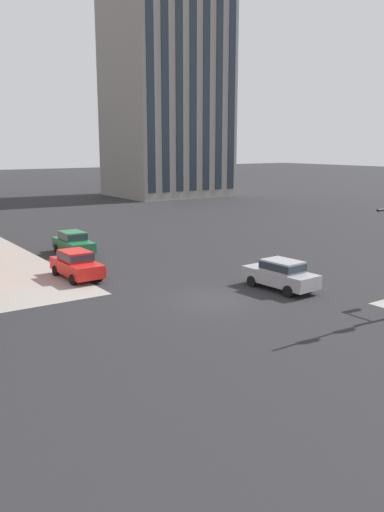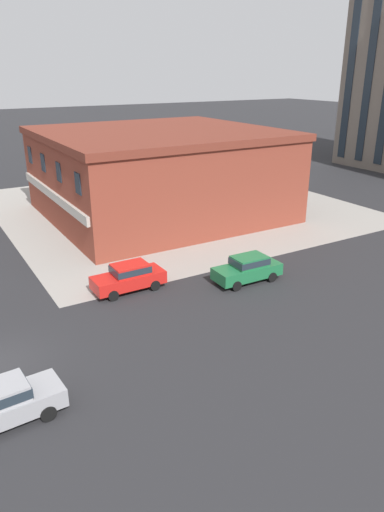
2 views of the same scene
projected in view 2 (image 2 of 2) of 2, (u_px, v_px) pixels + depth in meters
name	position (u px, v px, depth m)	size (l,w,h in m)	color
sidewalk_far_corner	(172.00, 205.00, 47.34)	(32.00, 32.00, 0.02)	gray
car_main_northbound_far	(248.00, 268.00, 30.06)	(1.96, 4.44, 1.68)	#1E6B3D
car_main_southbound_near	(2.00, 403.00, 17.88)	(2.12, 4.51, 1.68)	#99999E
car_cross_westbound	(129.00, 276.00, 28.83)	(1.92, 4.41, 1.68)	red
storefront_block_near_corner	(159.00, 173.00, 43.43)	(18.80, 19.90, 7.67)	brown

